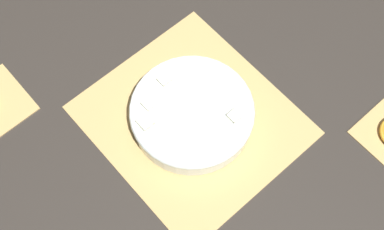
{
  "coord_description": "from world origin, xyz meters",
  "views": [
    {
      "loc": [
        -0.36,
        0.32,
        1.03
      ],
      "look_at": [
        0.0,
        0.0,
        0.03
      ],
      "focal_mm": 50.0,
      "sensor_mm": 36.0,
      "label": 1
    }
  ],
  "objects": [
    {
      "name": "ground_plane",
      "position": [
        0.0,
        0.0,
        0.0
      ],
      "size": [
        6.0,
        6.0,
        0.0
      ],
      "primitive_type": "plane",
      "color": "#2D2823"
    },
    {
      "name": "bamboo_mat_center",
      "position": [
        -0.0,
        0.0,
        0.0
      ],
      "size": [
        0.41,
        0.38,
        0.01
      ],
      "color": "tan",
      "rests_on": "ground_plane"
    },
    {
      "name": "fruit_salad_bowl",
      "position": [
        0.0,
        0.0,
        0.04
      ],
      "size": [
        0.26,
        0.26,
        0.06
      ],
      "color": "silver",
      "rests_on": "bamboo_mat_center"
    }
  ]
}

